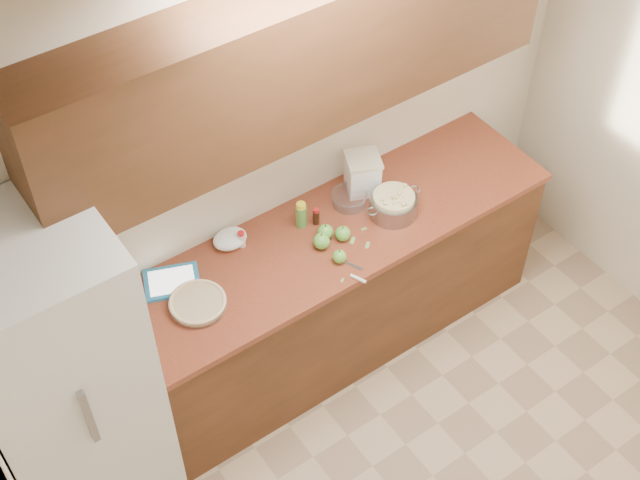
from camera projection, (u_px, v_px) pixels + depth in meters
room_shell at (539, 401)px, 3.45m from camera, size 3.60×3.60×3.60m
counter_run at (320, 296)px, 4.89m from camera, size 2.64×0.68×0.92m
upper_cabinets at (300, 58)px, 3.88m from camera, size 2.60×0.34×0.70m
fridge at (62, 383)px, 3.98m from camera, size 0.70×0.70×1.80m
pie at (198, 303)px, 4.24m from camera, size 0.28×0.28×0.05m
colander at (393, 205)px, 4.63m from camera, size 0.34×0.25×0.13m
flour_canister at (363, 173)px, 4.72m from camera, size 0.24×0.24×0.22m
tablet at (172, 282)px, 4.35m from camera, size 0.33×0.29×0.02m
paring_knife at (358, 277)px, 4.37m from camera, size 0.09×0.17×0.02m
lemon_bottle at (301, 215)px, 4.57m from camera, size 0.06×0.06×0.15m
cinnamon_shaker at (241, 239)px, 4.49m from camera, size 0.04×0.04×0.10m
vanilla_bottle at (316, 216)px, 4.59m from camera, size 0.04×0.04×0.10m
mixing_bowl at (349, 198)px, 4.70m from camera, size 0.19×0.19×0.07m
paper_towel at (230, 239)px, 4.50m from camera, size 0.18×0.15×0.07m
apple_left at (321, 241)px, 4.48m from camera, size 0.09×0.09×0.10m
apple_center at (325, 232)px, 4.53m from camera, size 0.08×0.08×0.09m
apple_front at (339, 257)px, 4.42m from camera, size 0.07×0.07×0.08m
apple_extra at (343, 234)px, 4.52m from camera, size 0.08×0.08×0.09m
peel_a at (342, 280)px, 4.36m from camera, size 0.03×0.02×0.00m
peel_b at (368, 245)px, 4.52m from camera, size 0.05×0.04×0.00m
peel_c at (353, 240)px, 4.54m from camera, size 0.05×0.05×0.00m
peel_d at (364, 229)px, 4.60m from camera, size 0.03×0.02×0.00m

